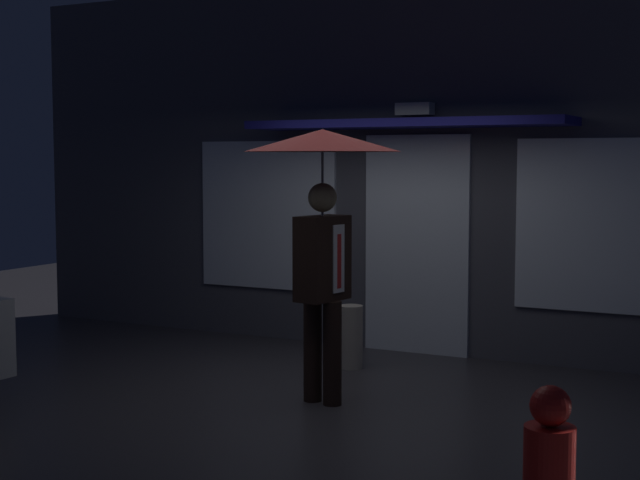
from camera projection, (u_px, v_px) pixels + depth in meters
The scene contains 5 objects.
ground_plane at pixel (317, 402), 7.53m from camera, with size 18.00×18.00×0.00m, color #38353A.
building_facade at pixel (423, 166), 9.44m from camera, with size 9.57×1.00×3.80m.
person_with_umbrella at pixel (323, 185), 7.36m from camera, with size 1.24×1.24×2.19m.
sidewalk_bollard at pixel (351, 337), 8.73m from camera, with size 0.23×0.23×0.59m, color #B2A899.
fire_hydrant at pixel (549, 459), 5.03m from camera, with size 0.28×0.28×0.75m.
Camera 1 is at (3.38, -6.56, 1.96)m, focal length 52.37 mm.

